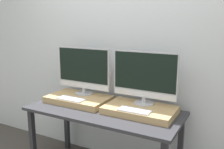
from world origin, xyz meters
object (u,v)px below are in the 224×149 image
object	(u,v)px
monitor_left	(83,70)
keyboard_left	(71,99)
monitor_right	(144,77)
keyboard_right	(134,110)

from	to	relation	value
monitor_left	keyboard_left	xyz separation A→B (m)	(0.00, -0.23, -0.27)
keyboard_left	monitor_right	size ratio (longest dim) A/B	0.46
monitor_right	keyboard_right	bearing A→B (deg)	-90.00
monitor_left	monitor_right	size ratio (longest dim) A/B	1.00
monitor_left	keyboard_left	distance (m)	0.35
monitor_left	keyboard_left	world-z (taller)	monitor_left
monitor_left	monitor_right	world-z (taller)	same
monitor_left	keyboard_left	size ratio (longest dim) A/B	2.17
keyboard_left	keyboard_right	world-z (taller)	same
keyboard_right	monitor_left	bearing A→B (deg)	162.04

